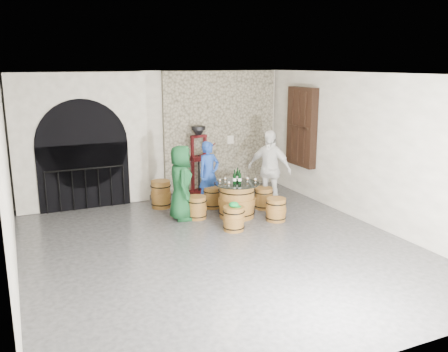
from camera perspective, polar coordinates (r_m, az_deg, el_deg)
name	(u,v)px	position (r m, az deg, el deg)	size (l,w,h in m)	color
ground	(218,246)	(9.10, -0.77, -8.41)	(8.00, 8.00, 0.00)	#303133
wall_back	(155,134)	(12.35, -8.25, 4.98)	(8.00, 8.00, 0.00)	silver
wall_front	(366,234)	(5.35, 16.68, -6.70)	(8.00, 8.00, 0.00)	silver
wall_left	(8,183)	(7.96, -24.59, -0.80)	(8.00, 8.00, 0.00)	silver
wall_right	(369,150)	(10.51, 17.01, 3.05)	(8.00, 8.00, 0.00)	silver
ceiling	(217,74)	(8.45, -0.84, 12.16)	(8.00, 8.00, 0.00)	beige
stone_facing_panel	(220,131)	(12.91, -0.45, 5.48)	(3.20, 0.12, 3.18)	#AAA187
arched_opening	(81,141)	(11.72, -16.85, 4.00)	(3.10, 0.60, 3.19)	silver
shuttered_window	(301,127)	(12.29, 9.29, 5.84)	(0.23, 1.10, 2.00)	black
barrel_table	(237,200)	(10.65, 1.54, -2.92)	(1.02, 1.02, 0.78)	brown
barrel_stool_left	(197,207)	(10.59, -3.30, -3.80)	(0.46, 0.46, 0.51)	brown
barrel_stool_far	(213,197)	(11.37, -1.38, -2.57)	(0.46, 0.46, 0.51)	brown
barrel_stool_right	(264,198)	(11.32, 4.79, -2.69)	(0.46, 0.46, 0.51)	brown
barrel_stool_near_right	(276,210)	(10.49, 6.28, -4.04)	(0.46, 0.46, 0.51)	brown
barrel_stool_near_left	(234,219)	(9.83, 1.18, -5.15)	(0.46, 0.46, 0.51)	brown
green_cap	(234,205)	(9.74, 1.21, -3.47)	(0.25, 0.20, 0.11)	#0C8932
person_green	(181,183)	(10.42, -5.20, -0.81)	(0.81, 0.53, 1.66)	#134421
person_blue	(209,174)	(11.34, -1.83, 0.21)	(0.58, 0.38, 1.59)	#1C3F9C
person_white	(269,169)	(11.28, 5.45, 0.81)	(1.09, 0.46, 1.87)	silver
wine_bottle_left	(235,178)	(10.46, 1.29, -0.25)	(0.08, 0.08, 0.32)	black
wine_bottle_center	(240,178)	(10.45, 1.89, -0.27)	(0.08, 0.08, 0.32)	black
wine_bottle_right	(238,176)	(10.67, 1.66, 0.02)	(0.08, 0.08, 0.32)	black
tasting_glass_a	(229,184)	(10.29, 0.60, -0.95)	(0.05, 0.05, 0.10)	#AE6321
tasting_glass_b	(248,180)	(10.68, 2.85, -0.43)	(0.05, 0.05, 0.10)	#AE6321
tasting_glass_c	(225,180)	(10.64, 0.16, -0.46)	(0.05, 0.05, 0.10)	#AE6321
tasting_glass_d	(238,178)	(10.83, 1.66, -0.22)	(0.05, 0.05, 0.10)	#AE6321
tasting_glass_e	(256,181)	(10.59, 3.81, -0.56)	(0.05, 0.05, 0.10)	#AE6321
tasting_glass_f	(220,181)	(10.52, -0.49, -0.62)	(0.05, 0.05, 0.10)	#AE6321
side_barrel	(161,194)	(11.45, -7.60, -2.18)	(0.50, 0.50, 0.66)	brown
corking_press	(199,155)	(12.36, -3.04, 2.53)	(0.77, 0.47, 1.81)	#450B0F
control_box	(230,140)	(12.97, 0.71, 4.41)	(0.18, 0.10, 0.22)	silver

